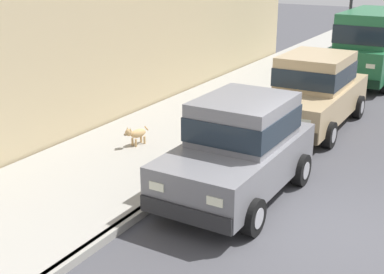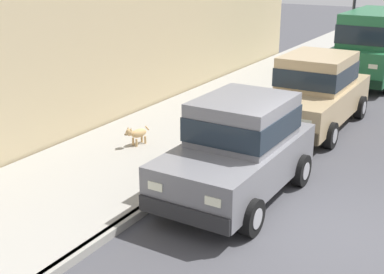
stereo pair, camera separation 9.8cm
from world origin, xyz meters
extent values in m
plane|color=#424247|center=(0.00, 0.00, 0.00)|extent=(80.00, 80.00, 0.00)
cube|color=gray|center=(-3.20, 0.00, 0.07)|extent=(0.16, 64.00, 0.14)
cube|color=#99968E|center=(-5.00, 0.00, 0.07)|extent=(3.60, 64.00, 0.14)
cube|color=slate|center=(-2.10, 0.36, 0.70)|extent=(1.76, 3.72, 0.76)
cube|color=slate|center=(-2.09, 0.61, 1.48)|extent=(1.54, 1.92, 0.80)
cube|color=#19232D|center=(-2.09, 0.61, 1.42)|extent=(1.57, 1.96, 0.44)
cube|color=#252527|center=(-2.12, -1.44, 0.46)|extent=(1.69, 0.22, 0.28)
cube|color=#252527|center=(-2.08, 2.16, 0.46)|extent=(1.69, 0.22, 0.28)
cylinder|color=black|center=(-1.25, -0.80, 0.32)|extent=(0.23, 0.64, 0.64)
cylinder|color=#9E9EA3|center=(-1.25, -0.80, 0.32)|extent=(0.24, 0.35, 0.35)
cylinder|color=black|center=(-2.97, -0.78, 0.32)|extent=(0.23, 0.64, 0.64)
cylinder|color=#9E9EA3|center=(-2.97, -0.78, 0.32)|extent=(0.24, 0.35, 0.35)
cylinder|color=black|center=(-1.22, 1.49, 0.32)|extent=(0.23, 0.64, 0.64)
cylinder|color=#9E9EA3|center=(-1.22, 1.49, 0.32)|extent=(0.24, 0.35, 0.35)
cylinder|color=black|center=(-2.94, 1.51, 0.32)|extent=(0.23, 0.64, 0.64)
cylinder|color=#9E9EA3|center=(-2.94, 1.51, 0.32)|extent=(0.24, 0.35, 0.35)
cube|color=#EAEACC|center=(-1.58, -1.48, 0.81)|extent=(0.28, 0.08, 0.14)
cube|color=#EAEACC|center=(-2.65, -1.47, 0.81)|extent=(0.28, 0.08, 0.14)
cube|color=tan|center=(-2.23, 5.27, 0.70)|extent=(1.83, 4.51, 0.76)
cube|color=tan|center=(-2.23, 5.37, 1.50)|extent=(1.60, 2.11, 0.84)
cube|color=#19232D|center=(-2.23, 5.37, 1.44)|extent=(1.63, 2.15, 0.46)
cube|color=#3E3527|center=(-2.24, 3.07, 0.46)|extent=(1.77, 0.21, 0.28)
cube|color=#3E3527|center=(-2.22, 7.47, 0.46)|extent=(1.77, 0.21, 0.28)
cylinder|color=black|center=(-1.34, 3.87, 0.32)|extent=(0.22, 0.64, 0.64)
cylinder|color=#9E9EA3|center=(-1.34, 3.87, 0.32)|extent=(0.24, 0.35, 0.35)
cylinder|color=black|center=(-3.14, 3.88, 0.32)|extent=(0.22, 0.64, 0.64)
cylinder|color=#9E9EA3|center=(-3.14, 3.88, 0.32)|extent=(0.24, 0.35, 0.35)
cylinder|color=black|center=(-1.32, 6.66, 0.32)|extent=(0.22, 0.64, 0.64)
cylinder|color=#9E9EA3|center=(-1.32, 6.66, 0.32)|extent=(0.24, 0.35, 0.35)
cylinder|color=black|center=(-3.12, 6.67, 0.32)|extent=(0.22, 0.64, 0.64)
cylinder|color=#9E9EA3|center=(-3.12, 6.67, 0.32)|extent=(0.24, 0.35, 0.35)
cube|color=#EAEACC|center=(-1.69, 3.04, 0.81)|extent=(0.28, 0.08, 0.14)
cube|color=#EAEACC|center=(-2.80, 3.04, 0.81)|extent=(0.28, 0.08, 0.14)
cube|color=#23663D|center=(-2.11, 11.39, 0.87)|extent=(1.98, 4.83, 1.10)
cube|color=#23663D|center=(-2.11, 11.39, 1.97)|extent=(1.73, 3.83, 1.10)
cube|color=#19232D|center=(-2.11, 11.39, 1.89)|extent=(1.77, 3.87, 0.61)
cube|color=black|center=(-2.15, 9.04, 0.46)|extent=(1.87, 0.23, 0.28)
cube|color=black|center=(-2.07, 13.74, 0.46)|extent=(1.87, 0.23, 0.28)
cylinder|color=black|center=(-3.09, 9.92, 0.32)|extent=(0.23, 0.64, 0.64)
cylinder|color=#9E9EA3|center=(-3.09, 9.92, 0.32)|extent=(0.25, 0.36, 0.35)
cylinder|color=black|center=(-3.04, 12.90, 0.32)|extent=(0.23, 0.64, 0.64)
cylinder|color=#9E9EA3|center=(-3.04, 12.90, 0.32)|extent=(0.25, 0.36, 0.35)
cube|color=#EAEACC|center=(-1.56, 9.00, 1.04)|extent=(0.28, 0.08, 0.14)
cube|color=#EAEACC|center=(-2.74, 9.02, 1.04)|extent=(0.28, 0.08, 0.14)
ellipsoid|color=tan|center=(-5.15, 1.46, 0.42)|extent=(0.29, 0.47, 0.20)
cylinder|color=tan|center=(-5.12, 1.32, 0.23)|extent=(0.05, 0.05, 0.18)
cylinder|color=tan|center=(-5.24, 1.34, 0.23)|extent=(0.05, 0.05, 0.18)
cylinder|color=tan|center=(-5.06, 1.58, 0.23)|extent=(0.05, 0.05, 0.18)
cylinder|color=tan|center=(-5.18, 1.61, 0.23)|extent=(0.05, 0.05, 0.18)
sphere|color=tan|center=(-5.21, 1.18, 0.51)|extent=(0.17, 0.17, 0.17)
ellipsoid|color=brown|center=(-5.23, 1.09, 0.49)|extent=(0.09, 0.12, 0.06)
cone|color=tan|center=(-5.16, 1.18, 0.59)|extent=(0.06, 0.06, 0.07)
cone|color=tan|center=(-5.26, 1.20, 0.59)|extent=(0.06, 0.06, 0.07)
cylinder|color=tan|center=(-5.10, 1.72, 0.48)|extent=(0.06, 0.12, 0.13)
cylinder|color=#2D2D33|center=(-3.55, 13.94, 2.24)|extent=(0.12, 0.12, 4.20)
cube|color=tan|center=(-7.10, 4.51, 2.29)|extent=(0.50, 20.00, 4.59)
camera|label=1|loc=(1.69, -7.85, 4.35)|focal=48.81mm
camera|label=2|loc=(1.77, -7.80, 4.35)|focal=48.81mm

